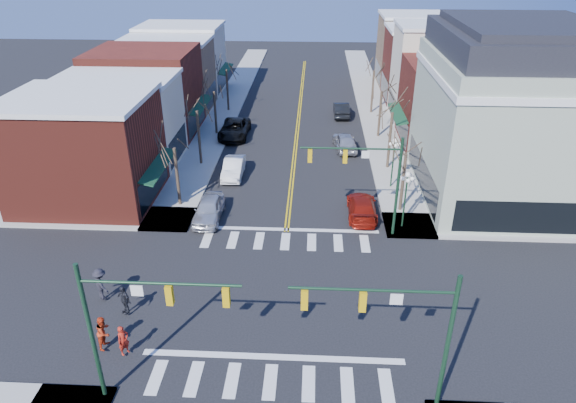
# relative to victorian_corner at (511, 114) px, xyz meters

# --- Properties ---
(ground) EXTENTS (160.00, 160.00, 0.00)m
(ground) POSITION_rel_victorian_corner_xyz_m (-16.50, -14.50, -6.66)
(ground) COLOR black
(ground) RESTS_ON ground
(sidewalk_left) EXTENTS (3.50, 70.00, 0.15)m
(sidewalk_left) POSITION_rel_victorian_corner_xyz_m (-25.25, 5.50, -6.58)
(sidewalk_left) COLOR #9E9B93
(sidewalk_left) RESTS_ON ground
(sidewalk_right) EXTENTS (3.50, 70.00, 0.15)m
(sidewalk_right) POSITION_rel_victorian_corner_xyz_m (-7.75, 5.50, -6.58)
(sidewalk_right) COLOR #9E9B93
(sidewalk_right) RESTS_ON ground
(bldg_left_brick_a) EXTENTS (10.00, 8.50, 8.00)m
(bldg_left_brick_a) POSITION_rel_victorian_corner_xyz_m (-32.00, -2.75, -2.66)
(bldg_left_brick_a) COLOR maroon
(bldg_left_brick_a) RESTS_ON ground
(bldg_left_stucco_a) EXTENTS (10.00, 7.00, 7.50)m
(bldg_left_stucco_a) POSITION_rel_victorian_corner_xyz_m (-32.00, 5.00, -2.91)
(bldg_left_stucco_a) COLOR beige
(bldg_left_stucco_a) RESTS_ON ground
(bldg_left_brick_b) EXTENTS (10.00, 9.00, 8.50)m
(bldg_left_brick_b) POSITION_rel_victorian_corner_xyz_m (-32.00, 13.00, -2.41)
(bldg_left_brick_b) COLOR maroon
(bldg_left_brick_b) RESTS_ON ground
(bldg_left_tan) EXTENTS (10.00, 7.50, 7.80)m
(bldg_left_tan) POSITION_rel_victorian_corner_xyz_m (-32.00, 21.25, -2.76)
(bldg_left_tan) COLOR #A27C59
(bldg_left_tan) RESTS_ON ground
(bldg_left_stucco_b) EXTENTS (10.00, 8.00, 8.20)m
(bldg_left_stucco_b) POSITION_rel_victorian_corner_xyz_m (-32.00, 29.00, -2.56)
(bldg_left_stucco_b) COLOR beige
(bldg_left_stucco_b) RESTS_ON ground
(bldg_right_brick_a) EXTENTS (10.00, 8.50, 8.00)m
(bldg_right_brick_a) POSITION_rel_victorian_corner_xyz_m (-1.00, 11.25, -2.66)
(bldg_right_brick_a) COLOR maroon
(bldg_right_brick_a) RESTS_ON ground
(bldg_right_stucco) EXTENTS (10.00, 7.00, 10.00)m
(bldg_right_stucco) POSITION_rel_victorian_corner_xyz_m (-1.00, 19.00, -1.66)
(bldg_right_stucco) COLOR beige
(bldg_right_stucco) RESTS_ON ground
(bldg_right_brick_b) EXTENTS (10.00, 8.00, 8.50)m
(bldg_right_brick_b) POSITION_rel_victorian_corner_xyz_m (-1.00, 26.50, -2.41)
(bldg_right_brick_b) COLOR maroon
(bldg_right_brick_b) RESTS_ON ground
(bldg_right_tan) EXTENTS (10.00, 8.00, 9.00)m
(bldg_right_tan) POSITION_rel_victorian_corner_xyz_m (-1.00, 34.50, -2.16)
(bldg_right_tan) COLOR #A27C59
(bldg_right_tan) RESTS_ON ground
(victorian_corner) EXTENTS (12.25, 14.25, 13.30)m
(victorian_corner) POSITION_rel_victorian_corner_xyz_m (0.00, 0.00, 0.00)
(victorian_corner) COLOR #9EAA93
(victorian_corner) RESTS_ON ground
(traffic_mast_near_left) EXTENTS (6.60, 0.28, 7.20)m
(traffic_mast_near_left) POSITION_rel_victorian_corner_xyz_m (-22.05, -21.90, -1.95)
(traffic_mast_near_left) COLOR #14331E
(traffic_mast_near_left) RESTS_ON ground
(traffic_mast_near_right) EXTENTS (6.60, 0.28, 7.20)m
(traffic_mast_near_right) POSITION_rel_victorian_corner_xyz_m (-10.95, -21.90, -1.95)
(traffic_mast_near_right) COLOR #14331E
(traffic_mast_near_right) RESTS_ON ground
(traffic_mast_far_right) EXTENTS (6.60, 0.28, 7.20)m
(traffic_mast_far_right) POSITION_rel_victorian_corner_xyz_m (-10.95, -7.10, -1.95)
(traffic_mast_far_right) COLOR #14331E
(traffic_mast_far_right) RESTS_ON ground
(lamppost_corner) EXTENTS (0.36, 0.36, 4.33)m
(lamppost_corner) POSITION_rel_victorian_corner_xyz_m (-8.30, -6.00, -3.70)
(lamppost_corner) COLOR #14331E
(lamppost_corner) RESTS_ON ground
(lamppost_midblock) EXTENTS (0.36, 0.36, 4.33)m
(lamppost_midblock) POSITION_rel_victorian_corner_xyz_m (-8.30, 0.50, -3.70)
(lamppost_midblock) COLOR #14331E
(lamppost_midblock) RESTS_ON ground
(tree_left_a) EXTENTS (0.24, 0.24, 4.76)m
(tree_left_a) POSITION_rel_victorian_corner_xyz_m (-24.90, -3.50, -4.28)
(tree_left_a) COLOR #382B21
(tree_left_a) RESTS_ON ground
(tree_left_b) EXTENTS (0.24, 0.24, 5.04)m
(tree_left_b) POSITION_rel_victorian_corner_xyz_m (-24.90, 4.50, -4.14)
(tree_left_b) COLOR #382B21
(tree_left_b) RESTS_ON ground
(tree_left_c) EXTENTS (0.24, 0.24, 4.55)m
(tree_left_c) POSITION_rel_victorian_corner_xyz_m (-24.90, 12.50, -4.38)
(tree_left_c) COLOR #382B21
(tree_left_c) RESTS_ON ground
(tree_left_d) EXTENTS (0.24, 0.24, 4.90)m
(tree_left_d) POSITION_rel_victorian_corner_xyz_m (-24.90, 20.50, -4.21)
(tree_left_d) COLOR #382B21
(tree_left_d) RESTS_ON ground
(tree_right_a) EXTENTS (0.24, 0.24, 4.62)m
(tree_right_a) POSITION_rel_victorian_corner_xyz_m (-8.10, -3.50, -4.35)
(tree_right_a) COLOR #382B21
(tree_right_a) RESTS_ON ground
(tree_right_b) EXTENTS (0.24, 0.24, 5.18)m
(tree_right_b) POSITION_rel_victorian_corner_xyz_m (-8.10, 4.50, -4.07)
(tree_right_b) COLOR #382B21
(tree_right_b) RESTS_ON ground
(tree_right_c) EXTENTS (0.24, 0.24, 4.83)m
(tree_right_c) POSITION_rel_victorian_corner_xyz_m (-8.10, 12.50, -4.24)
(tree_right_c) COLOR #382B21
(tree_right_c) RESTS_ON ground
(tree_right_d) EXTENTS (0.24, 0.24, 4.97)m
(tree_right_d) POSITION_rel_victorian_corner_xyz_m (-8.10, 20.50, -4.17)
(tree_right_d) COLOR #382B21
(tree_right_d) RESTS_ON ground
(car_left_near) EXTENTS (1.91, 4.73, 1.61)m
(car_left_near) POSITION_rel_victorian_corner_xyz_m (-22.26, -5.45, -5.85)
(car_left_near) COLOR silver
(car_left_near) RESTS_ON ground
(car_left_mid) EXTENTS (1.65, 4.63, 1.52)m
(car_left_mid) POSITION_rel_victorian_corner_xyz_m (-21.57, 2.13, -5.90)
(car_left_mid) COLOR white
(car_left_mid) RESTS_ON ground
(car_left_far) EXTENTS (2.85, 6.07, 1.68)m
(car_left_far) POSITION_rel_victorian_corner_xyz_m (-22.90, 11.86, -5.82)
(car_left_far) COLOR black
(car_left_far) RESTS_ON ground
(car_right_near) EXTENTS (2.12, 5.12, 1.48)m
(car_right_near) POSITION_rel_victorian_corner_xyz_m (-11.05, -4.40, -5.92)
(car_right_near) COLOR #9A190E
(car_right_near) RESTS_ON ground
(car_right_mid) EXTENTS (2.50, 5.05, 1.65)m
(car_right_mid) POSITION_rel_victorian_corner_xyz_m (-11.70, 8.90, -5.83)
(car_right_mid) COLOR #B5B5BA
(car_right_mid) RESTS_ON ground
(car_right_far) EXTENTS (1.76, 4.85, 1.59)m
(car_right_far) POSITION_rel_victorian_corner_xyz_m (-11.63, 19.27, -5.86)
(car_right_far) COLOR black
(car_right_far) RESTS_ON ground
(pedestrian_red_a) EXTENTS (0.67, 0.71, 1.64)m
(pedestrian_red_a) POSITION_rel_victorian_corner_xyz_m (-23.80, -19.37, -5.69)
(pedestrian_red_a) COLOR #B01F12
(pedestrian_red_a) RESTS_ON sidewalk_left
(pedestrian_red_b) EXTENTS (0.76, 0.94, 1.82)m
(pedestrian_red_b) POSITION_rel_victorian_corner_xyz_m (-24.92, -18.94, -5.60)
(pedestrian_red_b) COLOR red
(pedestrian_red_b) RESTS_ON sidewalk_left
(pedestrian_dark_a) EXTENTS (1.08, 0.91, 1.73)m
(pedestrian_dark_a) POSITION_rel_victorian_corner_xyz_m (-24.80, -16.32, -5.64)
(pedestrian_dark_a) COLOR black
(pedestrian_dark_a) RESTS_ON sidewalk_left
(pedestrian_dark_b) EXTENTS (1.43, 1.39, 1.97)m
(pedestrian_dark_b) POSITION_rel_victorian_corner_xyz_m (-26.50, -15.17, -5.52)
(pedestrian_dark_b) COLOR black
(pedestrian_dark_b) RESTS_ON sidewalk_left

